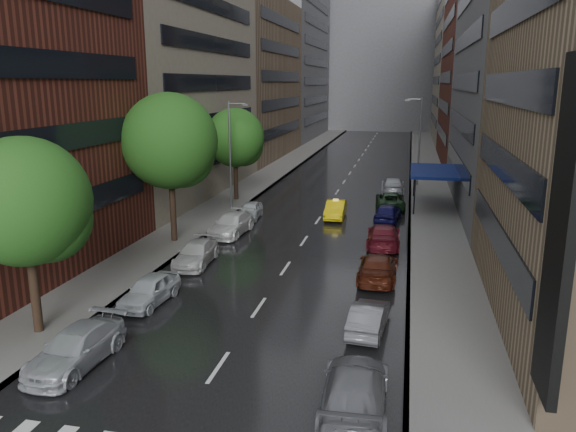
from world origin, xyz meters
name	(u,v)px	position (x,y,z in m)	size (l,w,h in m)	color
ground	(177,429)	(0.00, 0.00, 0.00)	(220.00, 220.00, 0.00)	gray
road	(348,176)	(0.00, 50.00, 0.01)	(14.00, 140.00, 0.01)	black
sidewalk_left	(273,173)	(-9.00, 50.00, 0.07)	(4.00, 140.00, 0.15)	gray
sidewalk_right	(428,178)	(9.00, 50.00, 0.07)	(4.00, 140.00, 0.15)	gray
buildings_left	(243,40)	(-15.00, 58.79, 15.99)	(8.00, 108.00, 38.00)	maroon
buildings_right	(487,43)	(15.00, 56.70, 15.03)	(8.05, 109.10, 36.00)	#937A5B
building_far	(383,57)	(0.00, 118.00, 16.00)	(40.00, 14.00, 32.00)	slate
tree_near	(25,202)	(-8.60, 5.18, 5.88)	(5.39, 5.39, 8.59)	#382619
tree_mid	(170,141)	(-8.60, 19.80, 6.89)	(6.32, 6.32, 10.07)	#382619
tree_far	(235,138)	(-8.60, 33.98, 5.78)	(5.30, 5.30, 8.45)	#382619
taxi	(335,209)	(1.24, 29.12, 0.70)	(1.49, 4.26, 1.40)	yellow
parked_cars_left	(193,255)	(-5.40, 15.14, 0.71)	(2.43, 28.97, 1.50)	#A7AAB1
parked_cars_right	(384,234)	(5.40, 22.27, 0.75)	(2.77, 43.82, 1.56)	slate
street_lamp_left	(231,153)	(-7.72, 30.00, 4.89)	(1.74, 0.22, 9.00)	gray
street_lamp_right	(419,139)	(7.72, 45.00, 4.89)	(1.74, 0.22, 9.00)	gray
awning	(434,171)	(8.98, 35.00, 3.13)	(4.00, 8.00, 3.12)	navy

